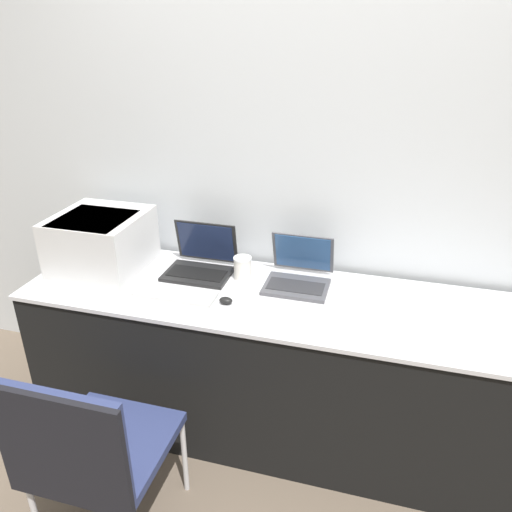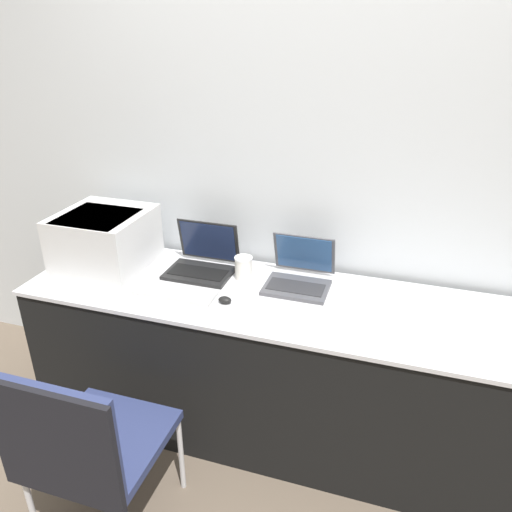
% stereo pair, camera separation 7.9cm
% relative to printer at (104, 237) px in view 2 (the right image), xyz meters
% --- Properties ---
extents(ground_plane, '(14.00, 14.00, 0.00)m').
position_rel_printer_xyz_m(ground_plane, '(0.97, -0.38, -0.94)').
color(ground_plane, '#6B5B4C').
extents(wall_back, '(8.00, 0.05, 2.60)m').
position_rel_printer_xyz_m(wall_back, '(0.97, 0.34, 0.36)').
color(wall_back, silver).
rests_on(wall_back, ground_plane).
extents(table, '(2.48, 0.67, 0.79)m').
position_rel_printer_xyz_m(table, '(0.97, -0.06, -0.55)').
color(table, black).
rests_on(table, ground_plane).
extents(printer, '(0.43, 0.44, 0.29)m').
position_rel_printer_xyz_m(printer, '(0.00, 0.00, 0.00)').
color(printer, silver).
rests_on(printer, table).
extents(laptop_left, '(0.33, 0.28, 0.24)m').
position_rel_printer_xyz_m(laptop_left, '(0.50, 0.09, -0.10)').
color(laptop_left, black).
rests_on(laptop_left, table).
extents(laptop_right, '(0.30, 0.30, 0.23)m').
position_rel_printer_xyz_m(laptop_right, '(1.01, 0.10, -0.10)').
color(laptop_right, '#4C4C51').
rests_on(laptop_right, table).
extents(external_keyboard, '(0.39, 0.14, 0.02)m').
position_rel_printer_xyz_m(external_keyboard, '(0.48, -0.18, -0.15)').
color(external_keyboard, silver).
rests_on(external_keyboard, table).
extents(coffee_cup, '(0.09, 0.09, 0.11)m').
position_rel_printer_xyz_m(coffee_cup, '(0.73, 0.07, -0.10)').
color(coffee_cup, white).
rests_on(coffee_cup, table).
extents(mouse, '(0.06, 0.04, 0.03)m').
position_rel_printer_xyz_m(mouse, '(0.73, -0.18, -0.14)').
color(mouse, black).
rests_on(mouse, table).
extents(chair, '(0.49, 0.50, 0.88)m').
position_rel_printer_xyz_m(chair, '(0.43, -0.90, -0.41)').
color(chair, navy).
rests_on(chair, ground_plane).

